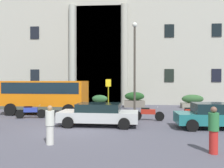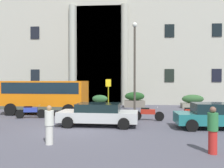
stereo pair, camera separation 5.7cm
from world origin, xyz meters
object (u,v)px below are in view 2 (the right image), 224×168
at_px(hedge_planter_entrance_left, 135,100).
at_px(bus_stop_sign, 108,92).
at_px(parked_hatchback_near, 214,116).
at_px(motorcycle_near_kerb, 191,113).
at_px(scooter_by_planter, 147,113).
at_px(hedge_planter_far_east, 14,99).
at_px(lamppost_plaza_centre, 135,59).
at_px(hedge_planter_far_west, 193,102).
at_px(pedestrian_man_red_shirt, 49,125).
at_px(orange_minibus, 46,94).
at_px(hedge_planter_east, 100,101).
at_px(pedestrian_woman_dark_dress, 213,130).
at_px(motorcycle_far_end, 30,112).
at_px(parked_sedan_second, 98,114).

bearing_deg(hedge_planter_entrance_left, bus_stop_sign, -120.05).
bearing_deg(parked_hatchback_near, motorcycle_near_kerb, 102.67).
xyz_separation_m(motorcycle_near_kerb, scooter_by_planter, (-2.82, -0.31, -0.00)).
bearing_deg(hedge_planter_far_east, bus_stop_sign, -18.64).
bearing_deg(lamppost_plaza_centre, scooter_by_planter, -81.02).
bearing_deg(hedge_planter_far_west, hedge_planter_entrance_left, 175.32).
height_order(bus_stop_sign, hedge_planter_far_east, bus_stop_sign).
height_order(bus_stop_sign, motorcycle_near_kerb, bus_stop_sign).
bearing_deg(motorcycle_near_kerb, pedestrian_man_red_shirt, -146.08).
xyz_separation_m(orange_minibus, hedge_planter_far_west, (12.33, 4.93, -0.93)).
bearing_deg(hedge_planter_east, pedestrian_man_red_shirt, -91.53).
distance_m(scooter_by_planter, lamppost_plaza_centre, 6.04).
distance_m(hedge_planter_far_east, lamppost_plaza_centre, 12.53).
height_order(bus_stop_sign, hedge_planter_far_west, bus_stop_sign).
distance_m(scooter_by_planter, pedestrian_woman_dark_dress, 7.11).
relative_size(hedge_planter_far_west, motorcycle_near_kerb, 1.00).
bearing_deg(pedestrian_man_red_shirt, lamppost_plaza_centre, -105.03).
distance_m(motorcycle_far_end, scooter_by_planter, 7.93).
bearing_deg(pedestrian_woman_dark_dress, lamppost_plaza_centre, -37.88).
height_order(motorcycle_far_end, lamppost_plaza_centre, lamppost_plaza_centre).
bearing_deg(pedestrian_man_red_shirt, parked_sedan_second, -105.38).
distance_m(hedge_planter_entrance_left, scooter_by_planter, 7.88).
xyz_separation_m(motorcycle_far_end, pedestrian_man_red_shirt, (3.56, -6.46, 0.33)).
xyz_separation_m(hedge_planter_east, parked_sedan_second, (1.09, -9.34, 0.10)).
bearing_deg(orange_minibus, pedestrian_man_red_shirt, -66.31).
bearing_deg(orange_minibus, motorcycle_near_kerb, -8.70).
height_order(hedge_planter_far_west, pedestrian_woman_dark_dress, pedestrian_woman_dark_dress).
xyz_separation_m(hedge_planter_far_west, pedestrian_man_red_shirt, (-9.11, -13.49, 0.19)).
bearing_deg(lamppost_plaza_centre, orange_minibus, -162.95).
bearing_deg(parked_hatchback_near, hedge_planter_far_west, 82.32).
distance_m(hedge_planter_far_east, parked_hatchback_near, 18.52).
xyz_separation_m(orange_minibus, parked_hatchback_near, (10.98, -4.79, -0.83)).
bearing_deg(scooter_by_planter, hedge_planter_far_west, 64.72).
bearing_deg(orange_minibus, parked_sedan_second, -40.27).
xyz_separation_m(hedge_planter_east, hedge_planter_far_east, (-8.45, -0.17, 0.23)).
height_order(hedge_planter_far_west, scooter_by_planter, hedge_planter_far_west).
bearing_deg(parked_hatchback_near, pedestrian_man_red_shirt, -153.87).
height_order(parked_hatchback_near, motorcycle_near_kerb, parked_hatchback_near).
bearing_deg(hedge_planter_entrance_left, orange_minibus, -142.18).
bearing_deg(parked_hatchback_near, pedestrian_woman_dark_dress, -109.32).
bearing_deg(bus_stop_sign, hedge_planter_far_west, 23.94).
xyz_separation_m(hedge_planter_east, scooter_by_planter, (4.00, -7.42, -0.11)).
bearing_deg(motorcycle_near_kerb, bus_stop_sign, 139.16).
relative_size(motorcycle_far_end, scooter_by_planter, 0.98).
bearing_deg(orange_minibus, parked_hatchback_near, -20.48).
xyz_separation_m(hedge_planter_far_west, motorcycle_far_end, (-12.67, -7.03, -0.15)).
xyz_separation_m(scooter_by_planter, pedestrian_man_red_shirt, (-4.36, -6.09, 0.33)).
height_order(hedge_planter_far_east, hedge_planter_far_west, hedge_planter_far_east).
distance_m(bus_stop_sign, pedestrian_man_red_shirt, 10.25).
distance_m(hedge_planter_east, scooter_by_planter, 8.43).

